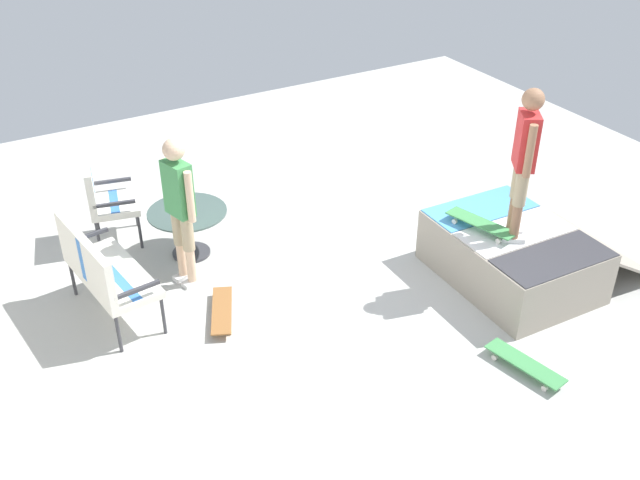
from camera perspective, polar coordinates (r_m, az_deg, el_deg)
ground_plane at (r=7.94m, az=2.03°, el=-4.84°), size 12.00×12.00×0.10m
skate_ramp at (r=8.32m, az=14.72°, el=-1.10°), size 1.77×2.14×0.62m
patio_bench at (r=7.61m, az=-16.60°, el=-2.04°), size 1.31×0.70×1.02m
patio_chair_near_house at (r=8.93m, az=-16.39°, el=3.29°), size 0.73×0.67×1.02m
patio_table at (r=8.56m, az=-10.11°, el=1.24°), size 0.90×0.90×0.57m
person_watching at (r=7.79m, az=-10.77°, el=2.90°), size 0.47×0.30×1.70m
person_skater at (r=7.59m, az=15.47°, el=6.32°), size 0.41×0.35×1.63m
skateboard_by_bench at (r=7.67m, az=-7.57°, el=-5.43°), size 0.81×0.51×0.10m
skateboard_spare at (r=7.23m, az=15.52°, el=-9.19°), size 0.82×0.35×0.10m
skateboard_on_ramp at (r=8.02m, az=12.30°, el=1.24°), size 0.82×0.40×0.10m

